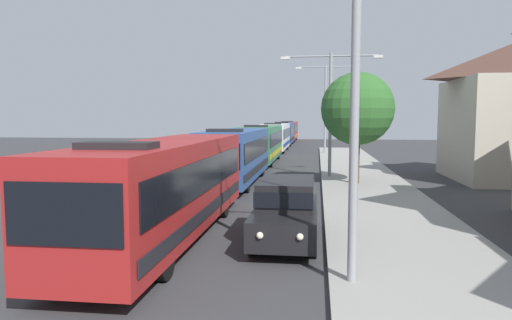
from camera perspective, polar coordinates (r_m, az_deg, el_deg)
bus_lead at (r=14.87m, az=-10.71°, el=-2.97°), size 2.58×12.08×3.21m
bus_second_in_line at (r=27.06m, az=-2.40°, el=0.75°), size 2.58×11.22×3.21m
bus_middle at (r=39.37m, az=0.68°, el=2.14°), size 2.58×12.09×3.21m
bus_fourth_in_line at (r=52.58m, az=2.38°, el=2.90°), size 2.58×11.15×3.21m
bus_rear at (r=64.81m, az=3.33°, el=3.32°), size 2.58×10.98×3.21m
bus_tail_end at (r=76.68m, az=3.97°, el=3.61°), size 2.58×12.11×3.21m
white_suv at (r=14.37m, az=3.69°, el=-5.83°), size 1.86×4.95×1.90m
streetlamp_near at (r=10.55m, az=12.04°, el=14.60°), size 6.20×0.28×8.81m
streetlamp_mid at (r=29.49m, az=9.02°, el=7.20°), size 6.14×0.28×7.56m
streetlamp_far at (r=48.58m, az=8.41°, el=7.23°), size 6.03×0.28×8.91m
roadside_tree at (r=26.37m, az=12.21°, el=6.08°), size 3.98×3.98×6.10m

